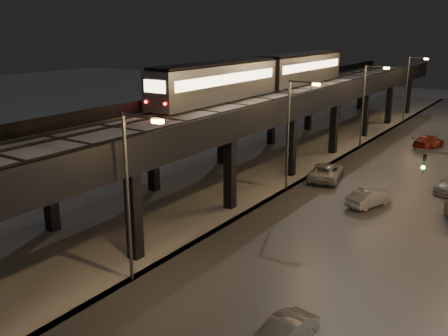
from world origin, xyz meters
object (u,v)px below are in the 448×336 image
Objects in this scene: car_mid_dark at (429,142)px; car_mid_silver at (326,172)px; car_near_white at (369,198)px; subway_train at (265,74)px; car_onc_silver at (282,335)px.

car_mid_silver is at bearing 87.10° from car_mid_dark.
car_mid_silver reaches higher than car_near_white.
car_mid_silver reaches higher than car_mid_dark.
car_near_white is at bearing 127.42° from car_mid_silver.
subway_train is 6.39× the size of car_mid_silver.
car_mid_dark is (14.15, 11.88, -7.60)m from subway_train.
car_mid_silver is 24.52m from car_onc_silver.
subway_train is 7.22× the size of car_mid_dark.
car_near_white is 1.06× the size of car_onc_silver.
car_near_white is (14.67, -10.15, -7.64)m from subway_train.
subway_train is at bearing -15.31° from car_near_white.
car_near_white is 0.83× the size of car_mid_dark.
car_mid_silver is (-5.25, 4.46, 0.09)m from car_near_white.
subway_train is at bearing 52.19° from car_mid_dark.
car_mid_dark is at bearing 40.03° from subway_train.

